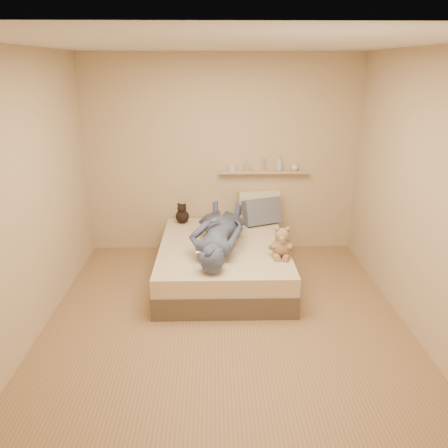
{
  "coord_description": "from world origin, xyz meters",
  "views": [
    {
      "loc": [
        -0.1,
        -3.83,
        2.43
      ],
      "look_at": [
        0.0,
        0.65,
        0.8
      ],
      "focal_mm": 35.0,
      "sensor_mm": 36.0,
      "label": 1
    }
  ],
  "objects_px": {
    "bed": "(223,261)",
    "wall_shelf": "(263,172)",
    "teddy_bear": "(282,244)",
    "pillow_grey": "(262,211)",
    "dark_plush": "(182,214)",
    "pillow_cream": "(259,206)",
    "game_console": "(204,252)",
    "person": "(218,231)"
  },
  "relations": [
    {
      "from": "game_console",
      "to": "person",
      "type": "height_order",
      "value": "person"
    },
    {
      "from": "dark_plush",
      "to": "pillow_grey",
      "type": "height_order",
      "value": "pillow_grey"
    },
    {
      "from": "dark_plush",
      "to": "pillow_cream",
      "type": "height_order",
      "value": "pillow_cream"
    },
    {
      "from": "teddy_bear",
      "to": "person",
      "type": "bearing_deg",
      "value": 156.42
    },
    {
      "from": "teddy_bear",
      "to": "pillow_cream",
      "type": "xyz_separation_m",
      "value": [
        -0.13,
        1.21,
        0.05
      ]
    },
    {
      "from": "game_console",
      "to": "wall_shelf",
      "type": "xyz_separation_m",
      "value": [
        0.77,
        1.45,
        0.51
      ]
    },
    {
      "from": "game_console",
      "to": "person",
      "type": "bearing_deg",
      "value": 70.63
    },
    {
      "from": "dark_plush",
      "to": "person",
      "type": "height_order",
      "value": "person"
    },
    {
      "from": "bed",
      "to": "game_console",
      "type": "distance_m",
      "value": 0.68
    },
    {
      "from": "teddy_bear",
      "to": "pillow_grey",
      "type": "height_order",
      "value": "teddy_bear"
    },
    {
      "from": "bed",
      "to": "wall_shelf",
      "type": "relative_size",
      "value": 1.58
    },
    {
      "from": "bed",
      "to": "teddy_bear",
      "type": "xyz_separation_m",
      "value": [
        0.63,
        -0.38,
        0.37
      ]
    },
    {
      "from": "pillow_grey",
      "to": "person",
      "type": "xyz_separation_m",
      "value": [
        -0.58,
        -0.77,
        0.02
      ]
    },
    {
      "from": "bed",
      "to": "pillow_cream",
      "type": "relative_size",
      "value": 3.45
    },
    {
      "from": "pillow_cream",
      "to": "person",
      "type": "bearing_deg",
      "value": -121.47
    },
    {
      "from": "person",
      "to": "bed",
      "type": "bearing_deg",
      "value": -117.94
    },
    {
      "from": "bed",
      "to": "pillow_cream",
      "type": "xyz_separation_m",
      "value": [
        0.5,
        0.83,
        0.43
      ]
    },
    {
      "from": "pillow_cream",
      "to": "person",
      "type": "distance_m",
      "value": 1.07
    },
    {
      "from": "game_console",
      "to": "pillow_cream",
      "type": "relative_size",
      "value": 0.3
    },
    {
      "from": "game_console",
      "to": "teddy_bear",
      "type": "distance_m",
      "value": 0.86
    },
    {
      "from": "dark_plush",
      "to": "pillow_grey",
      "type": "relative_size",
      "value": 0.56
    },
    {
      "from": "wall_shelf",
      "to": "pillow_grey",
      "type": "bearing_deg",
      "value": -96.95
    },
    {
      "from": "pillow_cream",
      "to": "dark_plush",
      "type": "bearing_deg",
      "value": -175.05
    },
    {
      "from": "game_console",
      "to": "dark_plush",
      "type": "distance_m",
      "value": 1.32
    },
    {
      "from": "pillow_grey",
      "to": "game_console",
      "type": "bearing_deg",
      "value": -121.16
    },
    {
      "from": "dark_plush",
      "to": "pillow_cream",
      "type": "relative_size",
      "value": 0.5
    },
    {
      "from": "bed",
      "to": "person",
      "type": "xyz_separation_m",
      "value": [
        -0.06,
        -0.08,
        0.42
      ]
    },
    {
      "from": "teddy_bear",
      "to": "dark_plush",
      "type": "distance_m",
      "value": 1.61
    },
    {
      "from": "bed",
      "to": "wall_shelf",
      "type": "xyz_separation_m",
      "value": [
        0.55,
        0.91,
        0.88
      ]
    },
    {
      "from": "dark_plush",
      "to": "wall_shelf",
      "type": "xyz_separation_m",
      "value": [
        1.08,
        0.17,
        0.53
      ]
    },
    {
      "from": "dark_plush",
      "to": "pillow_cream",
      "type": "xyz_separation_m",
      "value": [
        1.03,
        0.09,
        0.08
      ]
    },
    {
      "from": "teddy_bear",
      "to": "pillow_grey",
      "type": "bearing_deg",
      "value": 95.49
    },
    {
      "from": "bed",
      "to": "pillow_grey",
      "type": "distance_m",
      "value": 0.95
    },
    {
      "from": "bed",
      "to": "pillow_grey",
      "type": "relative_size",
      "value": 3.8
    },
    {
      "from": "teddy_bear",
      "to": "game_console",
      "type": "bearing_deg",
      "value": -169.53
    },
    {
      "from": "teddy_bear",
      "to": "bed",
      "type": "bearing_deg",
      "value": 148.63
    },
    {
      "from": "wall_shelf",
      "to": "person",
      "type": "bearing_deg",
      "value": -121.56
    },
    {
      "from": "dark_plush",
      "to": "teddy_bear",
      "type": "bearing_deg",
      "value": -44.09
    },
    {
      "from": "person",
      "to": "wall_shelf",
      "type": "height_order",
      "value": "wall_shelf"
    },
    {
      "from": "game_console",
      "to": "person",
      "type": "relative_size",
      "value": 0.1
    },
    {
      "from": "teddy_bear",
      "to": "pillow_cream",
      "type": "height_order",
      "value": "pillow_cream"
    },
    {
      "from": "game_console",
      "to": "person",
      "type": "xyz_separation_m",
      "value": [
        0.16,
        0.46,
        0.06
      ]
    }
  ]
}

